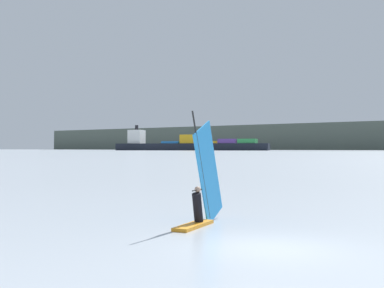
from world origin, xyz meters
The scene contains 4 objects.
ground_plane centered at (0.00, 0.00, 0.00)m, with size 4000.00×4000.00×0.00m, color #9EA8B2.
windsurfer centered at (-3.49, 3.07, 1.11)m, with size 0.66×3.92×4.24m.
cargo_ship centered at (-261.47, 510.62, 6.91)m, with size 185.81×65.00×30.89m.
distant_headland centered at (-322.80, 855.95, 18.90)m, with size 796.37×314.23×37.80m, color #4C564C.
Camera 1 is at (4.22, -13.08, 2.77)m, focal length 46.02 mm.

